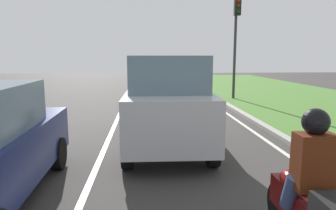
{
  "coord_description": "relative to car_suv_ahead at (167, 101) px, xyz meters",
  "views": [
    {
      "loc": [
        0.32,
        2.26,
        2.26
      ],
      "look_at": [
        0.83,
        8.82,
        1.2
      ],
      "focal_mm": 32.24,
      "sensor_mm": 36.0,
      "label": 1
    }
  ],
  "objects": [
    {
      "name": "ground_plane",
      "position": [
        -0.86,
        4.32,
        -1.17
      ],
      "size": [
        60.0,
        60.0,
        0.0
      ],
      "primitive_type": "plane",
      "color": "#383533"
    },
    {
      "name": "lane_line_center",
      "position": [
        -1.56,
        4.32,
        -1.16
      ],
      "size": [
        0.12,
        32.0,
        0.01
      ],
      "primitive_type": "cube",
      "color": "silver",
      "rests_on": "ground"
    },
    {
      "name": "lane_line_right_edge",
      "position": [
        2.74,
        4.32,
        -1.16
      ],
      "size": [
        0.12,
        32.0,
        0.01
      ],
      "primitive_type": "cube",
      "color": "silver",
      "rests_on": "ground"
    },
    {
      "name": "curb_right",
      "position": [
        3.24,
        4.32,
        -1.11
      ],
      "size": [
        0.24,
        48.0,
        0.12
      ],
      "primitive_type": "cube",
      "color": "#9E9B93",
      "rests_on": "ground"
    },
    {
      "name": "car_suv_ahead",
      "position": [
        0.0,
        0.0,
        0.0
      ],
      "size": [
        2.05,
        4.54,
        2.28
      ],
      "rotation": [
        0.0,
        0.0,
        -0.02
      ],
      "color": "#B7BABF",
      "rests_on": "ground"
    },
    {
      "name": "rider_person",
      "position": [
        1.21,
        -4.52,
        0.02
      ],
      "size": [
        0.51,
        0.41,
        1.16
      ],
      "rotation": [
        0.0,
        0.0,
        -0.03
      ],
      "color": "#4C1E0C",
      "rests_on": "ground"
    },
    {
      "name": "traffic_light_near_right",
      "position": [
        4.17,
        8.11,
        2.49
      ],
      "size": [
        0.32,
        0.5,
        5.34
      ],
      "color": "#2D2D2D",
      "rests_on": "ground"
    }
  ]
}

